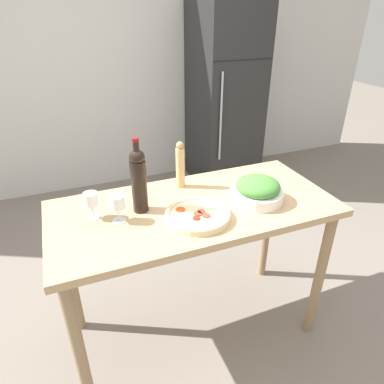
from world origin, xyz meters
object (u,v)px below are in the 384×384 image
Objects in this scene: refrigerator at (224,97)px; salad_bowl at (258,190)px; wine_bottle at (139,179)px; homemade_pizza at (198,215)px; pepper_mill at (180,165)px; wine_glass_far at (91,201)px; wine_glass_near at (117,204)px.

salad_bowl is at bearing -111.78° from refrigerator.
homemade_pizza is at bearing -36.54° from wine_bottle.
pepper_mill reaches higher than salad_bowl.
salad_bowl reaches higher than homemade_pizza.
pepper_mill is (0.49, 0.15, 0.03)m from wine_glass_far.
refrigerator is at bearing 48.47° from wine_glass_far.
homemade_pizza is at bearing -18.06° from wine_glass_near.
wine_glass_near is (-1.47, -1.85, 0.05)m from refrigerator.
pepper_mill is at bearing 136.88° from salad_bowl.
refrigerator is 5.02× the size of wine_bottle.
pepper_mill is (-1.08, -1.63, 0.08)m from refrigerator.
wine_bottle is 2.81× the size of wine_glass_near.
wine_bottle is at bearing 167.68° from salad_bowl.
wine_bottle is at bearing 25.53° from wine_glass_near.
salad_bowl is (-0.77, -1.92, 0.01)m from refrigerator.
wine_bottle reaches higher than salad_bowl.
refrigerator reaches higher than pepper_mill.
wine_glass_far reaches higher than salad_bowl.
pepper_mill is at bearing 16.86° from wine_glass_far.
wine_glass_far is 0.50m from homemade_pizza.
refrigerator reaches higher than wine_glass_far.
salad_bowl is at bearing 7.26° from homemade_pizza.
pepper_mill is 0.36m from homemade_pizza.
pepper_mill reaches higher than wine_glass_near.
refrigerator is 7.03× the size of salad_bowl.
wine_glass_near is at bearing -154.47° from wine_bottle.
wine_bottle reaches higher than homemade_pizza.
wine_glass_far is (-0.23, 0.02, -0.08)m from wine_bottle.
pepper_mill is 0.99× the size of salad_bowl.
wine_glass_near is 0.50× the size of salad_bowl.
wine_bottle is 2.81× the size of wine_glass_far.
wine_bottle is 1.42× the size of pepper_mill.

